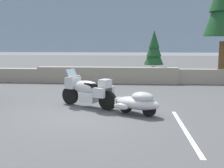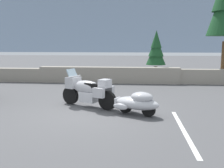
# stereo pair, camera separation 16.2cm
# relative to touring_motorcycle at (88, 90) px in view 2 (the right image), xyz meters

# --- Properties ---
(ground_plane) EXTENTS (80.00, 80.00, 0.00)m
(ground_plane) POSITION_rel_touring_motorcycle_xyz_m (0.18, -0.76, -0.62)
(ground_plane) COLOR #4C4C4F
(stone_guard_wall) EXTENTS (24.00, 0.60, 0.91)m
(stone_guard_wall) POSITION_rel_touring_motorcycle_xyz_m (-0.13, 5.73, -0.20)
(stone_guard_wall) COLOR gray
(stone_guard_wall) RESTS_ON ground
(distant_ridgeline) EXTENTS (240.00, 80.00, 16.00)m
(distant_ridgeline) POSITION_rel_touring_motorcycle_xyz_m (0.18, 95.73, 7.38)
(distant_ridgeline) COLOR #7F93AD
(distant_ridgeline) RESTS_ON ground
(touring_motorcycle) EXTENTS (2.12, 1.36, 1.33)m
(touring_motorcycle) POSITION_rel_touring_motorcycle_xyz_m (0.00, 0.00, 0.00)
(touring_motorcycle) COLOR black
(touring_motorcycle) RESTS_ON ground
(car_shaped_trailer) EXTENTS (2.12, 1.33, 0.76)m
(car_shaped_trailer) POSITION_rel_touring_motorcycle_xyz_m (1.74, -0.89, -0.21)
(car_shaped_trailer) COLOR black
(car_shaped_trailer) RESTS_ON ground
(pine_tree_secondary) EXTENTS (1.18, 1.18, 3.02)m
(pine_tree_secondary) POSITION_rel_touring_motorcycle_xyz_m (2.90, 6.78, 1.27)
(pine_tree_secondary) COLOR brown
(pine_tree_secondary) RESTS_ON ground
(parking_stripe_marker) EXTENTS (0.12, 3.60, 0.01)m
(parking_stripe_marker) POSITION_rel_touring_motorcycle_xyz_m (2.95, -2.26, -0.62)
(parking_stripe_marker) COLOR silver
(parking_stripe_marker) RESTS_ON ground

